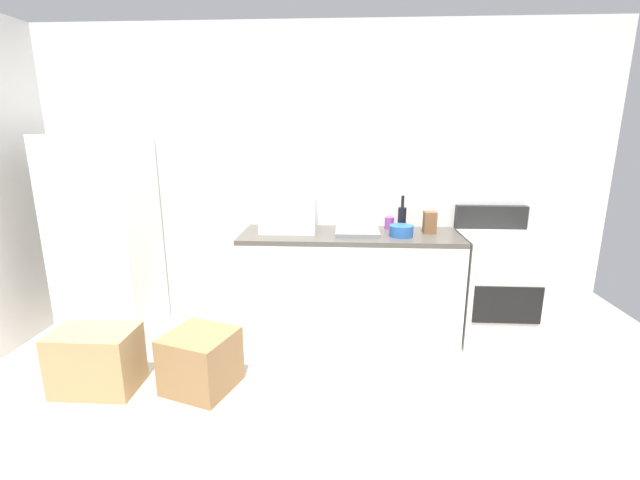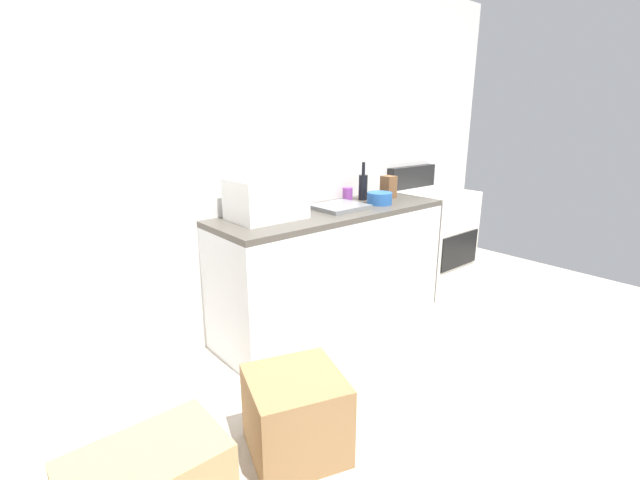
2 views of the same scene
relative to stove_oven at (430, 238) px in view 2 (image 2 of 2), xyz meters
name	(u,v)px [view 2 (image 2 of 2)]	position (x,y,z in m)	size (l,w,h in m)	color
ground_plane	(440,420)	(-1.52, -1.21, -0.47)	(6.00, 6.00, 0.00)	#B2A899
wall_back	(269,152)	(-1.52, 0.34, 0.83)	(5.00, 0.10, 2.60)	silver
kitchen_counter	(332,269)	(-1.22, -0.01, -0.02)	(1.80, 0.60, 0.90)	silver
stove_oven	(430,238)	(0.00, 0.00, 0.00)	(0.60, 0.61, 1.10)	silver
microwave	(266,198)	(-1.74, 0.06, 0.57)	(0.46, 0.34, 0.27)	white
sink_basin	(339,207)	(-1.16, -0.01, 0.45)	(0.36, 0.32, 0.03)	slate
wine_bottle	(363,186)	(-0.78, 0.12, 0.54)	(0.07, 0.07, 0.30)	black
coffee_mug	(348,194)	(-0.88, 0.20, 0.48)	(0.08, 0.08, 0.10)	purple
knife_block	(388,187)	(-0.56, 0.05, 0.52)	(0.10, 0.10, 0.18)	brown
mixing_bowl	(380,198)	(-0.81, -0.08, 0.48)	(0.19, 0.19, 0.09)	#2659A5
cardboard_box_large	(296,415)	(-2.23, -0.89, -0.27)	(0.43, 0.41, 0.40)	olive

